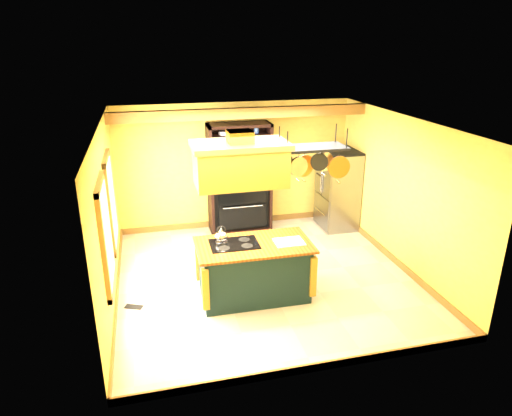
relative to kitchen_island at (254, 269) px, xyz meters
name	(u,v)px	position (x,y,z in m)	size (l,w,h in m)	color
floor	(265,277)	(0.33, 0.55, -0.47)	(5.00, 5.00, 0.00)	beige
ceiling	(266,123)	(0.33, 0.55, 2.23)	(5.00, 5.00, 0.00)	white
wall_back	(235,166)	(0.33, 3.05, 0.88)	(5.00, 0.02, 2.70)	#E3C353
wall_front	(321,277)	(0.33, -1.95, 0.88)	(5.00, 0.02, 2.70)	#E3C353
wall_left	(107,218)	(-2.17, 0.55, 0.88)	(0.02, 5.00, 2.70)	#E3C353
wall_right	(401,193)	(2.83, 0.55, 0.88)	(0.02, 5.00, 2.70)	#E3C353
ceiling_beam	(243,113)	(0.33, 2.25, 2.12)	(5.00, 0.15, 0.20)	olive
window_near	(106,235)	(-2.14, -0.25, 0.93)	(0.06, 1.06, 1.56)	olive
window_far	(111,202)	(-2.14, 1.15, 0.93)	(0.06, 1.06, 1.56)	olive
kitchen_island	(254,269)	(0.00, 0.00, 0.00)	(1.81, 1.02, 1.11)	black
range_hood	(240,162)	(-0.20, 0.00, 1.77)	(1.39, 0.79, 0.80)	#B1832C
pot_rack	(313,156)	(0.92, 0.00, 1.80)	(1.11, 0.51, 0.78)	black
refrigerator	(338,191)	(2.45, 2.39, 0.35)	(0.73, 0.86, 1.68)	gray
hutch	(239,189)	(0.36, 2.79, 0.42)	(1.31, 0.59, 2.31)	black
floor_register	(134,307)	(-1.90, 0.11, -0.46)	(0.28, 0.12, 0.01)	black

